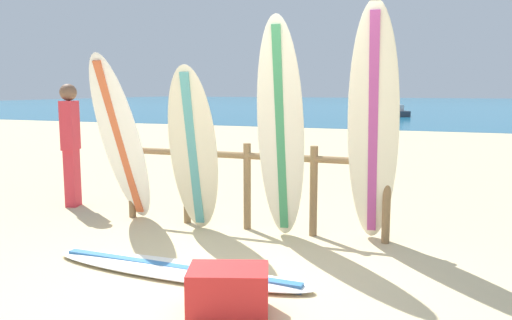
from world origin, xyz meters
TOP-DOWN VIEW (x-y plane):
  - ground_plane at (0.00, 0.00)m, footprint 120.00×120.00m
  - ocean_water at (0.00, 58.00)m, footprint 120.00×80.00m
  - surfboard_rack at (-0.39, 1.91)m, footprint 3.39×0.09m
  - surfboard_leaning_far_left at (-1.93, 1.56)m, footprint 0.58×0.90m
  - surfboard_leaning_left at (-0.91, 1.52)m, footprint 0.65×0.64m
  - surfboard_leaning_center_left at (0.16, 1.52)m, footprint 0.61×0.80m
  - surfboard_leaning_center at (1.12, 1.66)m, footprint 0.62×0.99m
  - surfboard_lying_on_sand at (-0.44, 0.26)m, footprint 2.67×0.58m
  - beachgoer_standing at (-3.22, 2.16)m, footprint 0.25×0.32m
  - small_boat_offshore at (-1.31, 29.32)m, footprint 1.70×2.10m
  - cooler_box at (0.36, -0.36)m, footprint 0.70×0.57m

SIDE VIEW (x-z plane):
  - ground_plane at x=0.00m, z-range 0.00..0.00m
  - ocean_water at x=0.00m, z-range 0.00..0.01m
  - surfboard_lying_on_sand at x=-0.44m, z-range -0.01..0.08m
  - cooler_box at x=0.36m, z-range 0.00..0.36m
  - small_boat_offshore at x=-1.31m, z-range -0.10..0.61m
  - surfboard_rack at x=-0.39m, z-range 0.13..1.18m
  - beachgoer_standing at x=-3.22m, z-range 0.09..1.85m
  - surfboard_leaning_left at x=-0.91m, z-range 0.00..1.97m
  - surfboard_leaning_far_left at x=-1.93m, z-range 0.00..2.12m
  - surfboard_leaning_center_left at x=0.16m, z-range 0.00..2.44m
  - surfboard_leaning_center at x=1.12m, z-range 0.00..2.54m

